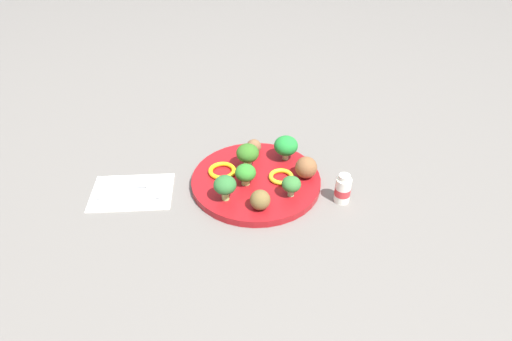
% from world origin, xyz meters
% --- Properties ---
extents(ground_plane, '(4.00, 4.00, 0.00)m').
position_xyz_m(ground_plane, '(0.00, 0.00, 0.00)').
color(ground_plane, slate).
extents(plate, '(0.28, 0.28, 0.02)m').
position_xyz_m(plate, '(0.00, 0.00, 0.01)').
color(plate, maroon).
rests_on(plate, ground_plane).
extents(broccoli_floret_near_rim, '(0.04, 0.04, 0.04)m').
position_xyz_m(broccoli_floret_near_rim, '(0.07, -0.06, 0.04)').
color(broccoli_floret_near_rim, '#96C87F').
rests_on(broccoli_floret_near_rim, plate).
extents(broccoli_floret_back_left, '(0.04, 0.04, 0.05)m').
position_xyz_m(broccoli_floret_back_left, '(-0.02, -0.02, 0.04)').
color(broccoli_floret_back_left, '#A5C669').
rests_on(broccoli_floret_back_left, plate).
extents(broccoli_floret_back_right, '(0.05, 0.05, 0.05)m').
position_xyz_m(broccoli_floret_back_right, '(-0.06, -0.07, 0.05)').
color(broccoli_floret_back_right, '#98D06C').
rests_on(broccoli_floret_back_right, plate).
extents(broccoli_floret_mid_left, '(0.05, 0.05, 0.06)m').
position_xyz_m(broccoli_floret_mid_left, '(0.07, 0.07, 0.05)').
color(broccoli_floret_mid_left, '#A3BF82').
rests_on(broccoli_floret_mid_left, plate).
extents(broccoli_floret_front_right, '(0.05, 0.05, 0.06)m').
position_xyz_m(broccoli_floret_front_right, '(-0.02, 0.04, 0.05)').
color(broccoli_floret_front_right, '#94CB6E').
rests_on(broccoli_floret_front_right, plate).
extents(meatball_front_left, '(0.04, 0.04, 0.04)m').
position_xyz_m(meatball_front_left, '(0.01, -0.10, 0.04)').
color(meatball_front_left, brown).
rests_on(meatball_front_left, plate).
extents(meatball_back_right, '(0.03, 0.03, 0.03)m').
position_xyz_m(meatball_back_right, '(-0.01, 0.10, 0.03)').
color(meatball_back_right, brown).
rests_on(meatball_back_right, plate).
extents(meatball_back_left, '(0.05, 0.05, 0.05)m').
position_xyz_m(meatball_back_left, '(0.11, 0.01, 0.04)').
color(meatball_back_left, brown).
rests_on(meatball_back_left, plate).
extents(pepper_ring_mid_left, '(0.08, 0.08, 0.01)m').
position_xyz_m(pepper_ring_mid_left, '(-0.07, 0.02, 0.02)').
color(pepper_ring_mid_left, yellow).
rests_on(pepper_ring_mid_left, plate).
extents(pepper_ring_mid_right, '(0.08, 0.08, 0.01)m').
position_xyz_m(pepper_ring_mid_right, '(0.05, 0.00, 0.02)').
color(pepper_ring_mid_right, yellow).
rests_on(pepper_ring_mid_right, plate).
extents(napkin, '(0.18, 0.14, 0.01)m').
position_xyz_m(napkin, '(-0.26, -0.04, 0.00)').
color(napkin, white).
rests_on(napkin, ground_plane).
extents(fork, '(0.12, 0.02, 0.01)m').
position_xyz_m(fork, '(-0.26, -0.02, 0.01)').
color(fork, silver).
rests_on(fork, napkin).
extents(knife, '(0.15, 0.03, 0.01)m').
position_xyz_m(knife, '(-0.25, -0.06, 0.01)').
color(knife, silver).
rests_on(knife, napkin).
extents(yogurt_bottle, '(0.03, 0.03, 0.07)m').
position_xyz_m(yogurt_bottle, '(0.18, -0.05, 0.03)').
color(yogurt_bottle, white).
rests_on(yogurt_bottle, ground_plane).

